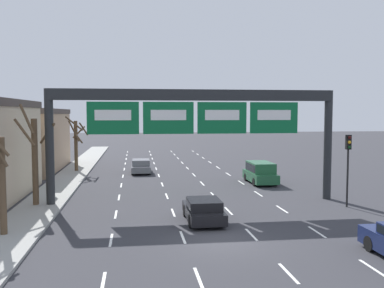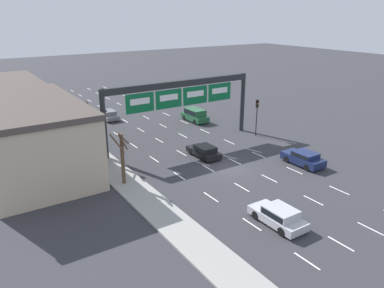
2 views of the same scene
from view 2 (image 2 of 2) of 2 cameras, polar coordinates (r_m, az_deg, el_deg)
name	(u,v)px [view 2 (image 2 of 2)]	position (r m, az deg, el deg)	size (l,w,h in m)	color
ground_plane	(228,168)	(36.72, 5.50, -3.66)	(220.00, 220.00, 0.00)	#333338
sidewalk_left	(138,192)	(32.06, -8.25, -7.25)	(2.80, 110.00, 0.15)	#999993
lane_dashes	(161,133)	(47.30, -4.71, 1.74)	(10.02, 67.00, 0.01)	white
sign_gantry	(181,94)	(41.75, -1.70, 7.57)	(18.63, 0.70, 7.31)	#232628
building_near	(32,137)	(37.98, -23.25, 1.00)	(8.77, 16.39, 6.72)	#C6B293
building_far	(6,104)	(54.26, -26.49, 5.49)	(8.44, 14.13, 6.24)	tan
car_navy	(304,158)	(38.66, 16.65, -2.02)	(1.96, 4.28, 1.39)	#19234C
car_grey	(108,114)	(54.14, -12.65, 4.41)	(1.82, 4.21, 1.33)	slate
car_black	(204,151)	(39.11, 1.87, -1.03)	(1.87, 4.13, 1.24)	black
suv_green	(195,114)	(51.88, 0.45, 4.54)	(1.93, 4.44, 1.76)	#235B38
car_silver	(279,215)	(27.76, 13.07, -10.55)	(1.95, 4.33, 1.37)	#B7B7BC
traffic_light_near_gantry	(257,110)	(45.78, 9.89, 5.08)	(0.30, 0.35, 4.47)	black
tree_bare_closest	(122,156)	(32.61, -10.58, -1.79)	(1.51, 1.26, 4.83)	brown
tree_bare_second	(96,131)	(38.31, -14.42, 1.91)	(2.45, 2.46, 6.21)	brown
tree_bare_third	(59,102)	(53.15, -19.67, 6.04)	(2.04, 2.04, 5.38)	brown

